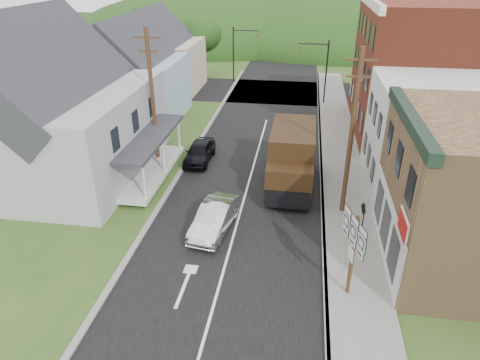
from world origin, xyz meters
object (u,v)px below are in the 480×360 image
at_px(warning_sign, 363,219).
at_px(route_sign_cluster, 353,245).
at_px(delivery_van, 292,159).
at_px(silver_sedan, 215,218).
at_px(dark_sedan, 200,152).

bearing_deg(warning_sign, route_sign_cluster, -116.20).
relative_size(delivery_van, route_sign_cluster, 1.71).
xyz_separation_m(delivery_van, warning_sign, (3.60, -6.08, -0.08)).
relative_size(silver_sedan, delivery_van, 0.67).
relative_size(dark_sedan, route_sign_cluster, 1.09).
bearing_deg(silver_sedan, delivery_van, 64.13).
bearing_deg(dark_sedan, silver_sedan, -70.79).
bearing_deg(route_sign_cluster, warning_sign, 59.18).
distance_m(dark_sedan, route_sign_cluster, 15.29).
distance_m(silver_sedan, delivery_van, 6.69).
bearing_deg(silver_sedan, warning_sign, 3.17).
relative_size(dark_sedan, warning_sign, 1.65).
xyz_separation_m(silver_sedan, warning_sign, (7.26, -0.59, 1.03)).
relative_size(delivery_van, warning_sign, 2.59).
relative_size(silver_sedan, warning_sign, 1.74).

